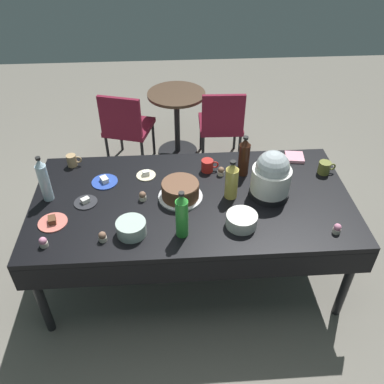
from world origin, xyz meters
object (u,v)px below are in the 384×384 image
Objects in this scene: slow_cooker at (271,176)px; dessert_plate_cream at (146,175)px; dessert_plate_coral at (53,222)px; coffee_mug_olive at (325,168)px; cupcake_cocoa at (43,242)px; cupcake_rose at (337,229)px; cupcake_vanilla at (103,237)px; maroon_chair_left at (126,125)px; soda_bottle_cola at (244,157)px; cupcake_berry at (143,196)px; maroon_chair_right at (221,122)px; dessert_plate_charcoal at (86,202)px; cupcake_mint at (221,171)px; round_cafe_table at (177,112)px; soda_bottle_water at (44,180)px; coffee_mug_tan at (72,160)px; coffee_mug_red at (208,165)px; potluck_table at (192,204)px; glass_salad_bowl at (131,228)px; soda_bottle_lime_soda at (182,215)px; soda_bottle_ginger_ale at (232,181)px; frosted_layer_cake at (180,191)px; ceramic_snack_bowl at (242,220)px; dessert_plate_cobalt at (105,181)px.

slow_cooker is 2.43× the size of dessert_plate_cream.
slow_cooker is at bearing 7.83° from dessert_plate_coral.
cupcake_cocoa is at bearing -161.93° from coffee_mug_olive.
cupcake_vanilla is (-1.45, 0.02, 0.00)m from cupcake_rose.
soda_bottle_cola is at bearing -52.18° from maroon_chair_left.
cupcake_berry is 1.70m from maroon_chair_right.
maroon_chair_left reaches higher than dessert_plate_coral.
dessert_plate_charcoal is 2.34× the size of cupcake_mint.
round_cafe_table is (0.87, 2.12, -0.28)m from cupcake_cocoa.
dessert_plate_charcoal is 0.31m from soda_bottle_water.
coffee_mug_olive is 1.89m from coffee_mug_tan.
cupcake_berry is at bearing -146.52° from coffee_mug_red.
dessert_plate_cream is at bearing -120.49° from maroon_chair_right.
potluck_table is 1.03m from coffee_mug_olive.
coffee_mug_tan is at bearing 173.46° from coffee_mug_olive.
soda_bottle_lime_soda reaches higher than glass_salad_bowl.
dessert_plate_coral reaches higher than dessert_plate_cream.
dessert_plate_charcoal is at bearing -179.63° from soda_bottle_ginger_ale.
frosted_layer_cake is 2.36× the size of coffee_mug_olive.
soda_bottle_water is at bearing 166.45° from dessert_plate_charcoal.
ceramic_snack_bowl is at bearing -15.65° from dessert_plate_charcoal.
maroon_chair_right is at bearing 51.60° from dessert_plate_cobalt.
glass_salad_bowl is 1.28m from cupcake_rose.
dessert_plate_charcoal is 0.74m from soda_bottle_lime_soda.
dessert_plate_cream is 0.43× the size of soda_bottle_lime_soda.
coffee_mug_tan is at bearing 158.82° from soda_bottle_ginger_ale.
potluck_table is 3.06× the size of round_cafe_table.
slow_cooker is 0.48× the size of round_cafe_table.
dessert_plate_coral is at bearing -154.15° from coffee_mug_red.
cupcake_berry and cupcake_mint have the same top height.
dessert_plate_charcoal is 2.34× the size of cupcake_vanilla.
ceramic_snack_bowl is at bearing 169.95° from cupcake_rose.
slow_cooker reaches higher than glass_salad_bowl.
dessert_plate_cobalt is 2.79× the size of cupcake_rose.
glass_salad_bowl reaches higher than cupcake_rose.
cupcake_berry is (-0.02, -0.28, 0.02)m from dessert_plate_cream.
round_cafe_table is at bearing 89.02° from frosted_layer_cake.
glass_salad_bowl is at bearing 8.08° from cupcake_cocoa.
soda_bottle_cola reaches higher than cupcake_berry.
glass_salad_bowl is 1.44× the size of coffee_mug_olive.
cupcake_rose is at bearing -24.35° from potluck_table.
maroon_chair_right is at bearing 95.27° from slow_cooker.
soda_bottle_lime_soda is at bearing -4.56° from glass_salad_bowl.
round_cafe_table is (0.86, 1.92, -0.26)m from dessert_plate_coral.
coffee_mug_red is (-0.26, 0.05, -0.10)m from soda_bottle_cola.
slow_cooker is 0.41× the size of maroon_chair_left.
dessert_plate_charcoal is at bearing 63.55° from cupcake_cocoa.
ceramic_snack_bowl is 0.28× the size of round_cafe_table.
potluck_table is 1.56m from maroon_chair_right.
coffee_mug_red is 1.14× the size of coffee_mug_tan.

